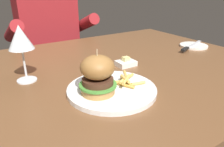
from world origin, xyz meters
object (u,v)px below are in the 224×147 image
butter_dish (126,63)px  main_plate (112,90)px  burger_sandwich (98,75)px  bread_plate (194,46)px  wine_glass (20,39)px  diner_person (51,58)px  table_knife (190,46)px

butter_dish → main_plate: bearing=-136.5°
main_plate → burger_sandwich: size_ratio=2.08×
bread_plate → butter_dish: size_ratio=1.87×
wine_glass → bread_plate: 0.82m
main_plate → burger_sandwich: burger_sandwich is taller
burger_sandwich → wine_glass: (-0.14, 0.22, 0.07)m
burger_sandwich → bread_plate: size_ratio=0.94×
main_plate → diner_person: (0.10, 0.93, -0.18)m
bread_plate → main_plate: bearing=-162.8°
table_knife → butter_dish: 0.40m
wine_glass → butter_dish: size_ratio=2.53×
bread_plate → table_knife: (-0.05, -0.02, 0.01)m
butter_dish → diner_person: (-0.06, 0.78, -0.19)m
main_plate → wine_glass: wine_glass is taller
wine_glass → table_knife: wine_glass is taller
wine_glass → burger_sandwich: bearing=-57.4°
main_plate → butter_dish: 0.23m
diner_person → main_plate: bearing=-96.2°
burger_sandwich → bread_plate: bearing=16.5°
main_plate → bread_plate: main_plate is taller
table_knife → butter_dish: size_ratio=3.13×
wine_glass → table_knife: bearing=-3.4°
diner_person → table_knife: bearing=-58.7°
table_knife → butter_dish: butter_dish is taller
wine_glass → diner_person: 0.83m
main_plate → butter_dish: bearing=43.5°
wine_glass → bread_plate: size_ratio=1.35×
butter_dish → diner_person: 0.80m
burger_sandwich → wine_glass: bearing=122.6°
bread_plate → butter_dish: butter_dish is taller
burger_sandwich → wine_glass: size_ratio=0.69×
burger_sandwich → butter_dish: bearing=37.1°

